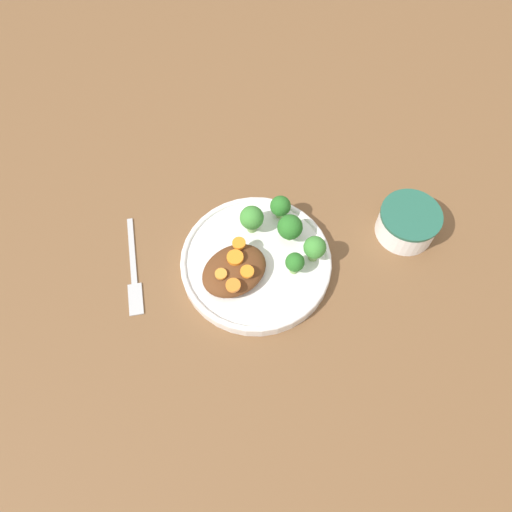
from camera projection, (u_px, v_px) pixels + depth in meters
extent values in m
plane|color=brown|center=(256.00, 266.00, 0.88)|extent=(4.00, 4.00, 0.00)
cylinder|color=white|center=(256.00, 263.00, 0.87)|extent=(0.26, 0.26, 0.02)
torus|color=white|center=(256.00, 260.00, 0.86)|extent=(0.26, 0.26, 0.01)
cylinder|color=white|center=(408.00, 223.00, 0.89)|extent=(0.11, 0.11, 0.06)
cylinder|color=#235B47|center=(412.00, 215.00, 0.87)|extent=(0.11, 0.11, 0.01)
cylinder|color=white|center=(410.00, 217.00, 0.87)|extent=(0.09, 0.09, 0.01)
ellipsoid|color=#5B3319|center=(233.00, 269.00, 0.83)|extent=(0.12, 0.09, 0.03)
cylinder|color=#7FA85B|center=(252.00, 225.00, 0.88)|extent=(0.02, 0.02, 0.03)
sphere|color=#3D8433|center=(252.00, 218.00, 0.86)|extent=(0.04, 0.04, 0.04)
cylinder|color=#759E51|center=(280.00, 212.00, 0.90)|extent=(0.01, 0.01, 0.02)
sphere|color=#286B23|center=(280.00, 206.00, 0.88)|extent=(0.04, 0.04, 0.04)
cylinder|color=#7FA85B|center=(291.00, 236.00, 0.87)|extent=(0.01, 0.01, 0.02)
sphere|color=#286B23|center=(292.00, 229.00, 0.85)|extent=(0.04, 0.04, 0.04)
cylinder|color=#7FA85B|center=(294.00, 268.00, 0.84)|extent=(0.01, 0.01, 0.02)
sphere|color=#286B23|center=(295.00, 262.00, 0.83)|extent=(0.03, 0.03, 0.03)
cylinder|color=#759E51|center=(313.00, 254.00, 0.85)|extent=(0.02, 0.02, 0.03)
sphere|color=#3D8433|center=(315.00, 247.00, 0.83)|extent=(0.04, 0.04, 0.04)
cylinder|color=orange|center=(239.00, 243.00, 0.84)|extent=(0.02, 0.02, 0.01)
cylinder|color=orange|center=(235.00, 258.00, 0.82)|extent=(0.03, 0.03, 0.01)
cylinder|color=orange|center=(222.00, 275.00, 0.81)|extent=(0.02, 0.02, 0.00)
cylinder|color=orange|center=(247.00, 272.00, 0.81)|extent=(0.02, 0.02, 0.01)
cylinder|color=orange|center=(233.00, 285.00, 0.80)|extent=(0.02, 0.02, 0.01)
cube|color=#B3B3B3|center=(132.00, 250.00, 0.89)|extent=(0.07, 0.12, 0.01)
cube|color=#B3B3B3|center=(136.00, 299.00, 0.85)|extent=(0.05, 0.06, 0.01)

